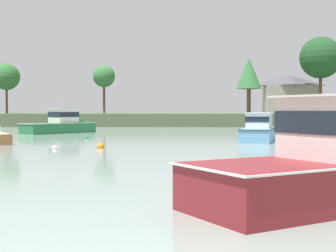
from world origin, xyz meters
name	(u,v)px	position (x,y,z in m)	size (l,w,h in m)	color
far_shore_bank	(212,118)	(0.00, 86.80, 1.01)	(237.40, 43.38, 2.02)	#4C563D
cruiser_skyblue	(260,134)	(0.48, 33.29, 0.55)	(4.44, 8.63, 4.53)	#669ECC
cruiser_green	(66,127)	(-19.30, 47.09, 0.59)	(8.31, 9.23, 4.80)	#236B3D
cruiser_teal	(304,125)	(9.09, 52.39, 0.71)	(9.85, 7.10, 5.72)	#196B70
mooring_buoy_green	(87,137)	(-14.88, 36.26, 0.07)	(0.37, 0.37, 0.42)	#1E8C47
mooring_buoy_orange	(101,146)	(-11.77, 24.91, 0.09)	(0.52, 0.52, 0.57)	orange
mooring_buoy_white	(55,148)	(-14.66, 23.89, 0.06)	(0.35, 0.35, 0.40)	white
shore_tree_right_mid	(321,58)	(18.22, 77.41, 11.66)	(7.26, 7.26, 13.31)	brown
shore_tree_inland_c	(104,77)	(-19.46, 76.55, 8.39)	(3.84, 3.84, 8.36)	brown
shore_tree_center	(6,77)	(-36.24, 75.65, 8.28)	(4.57, 4.57, 8.58)	brown
shore_tree_far_right	(249,74)	(4.55, 68.64, 8.24)	(3.95, 3.95, 8.74)	brown
cottage_near_water	(290,93)	(14.24, 83.41, 5.67)	(9.96, 7.04, 7.08)	#9E998E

